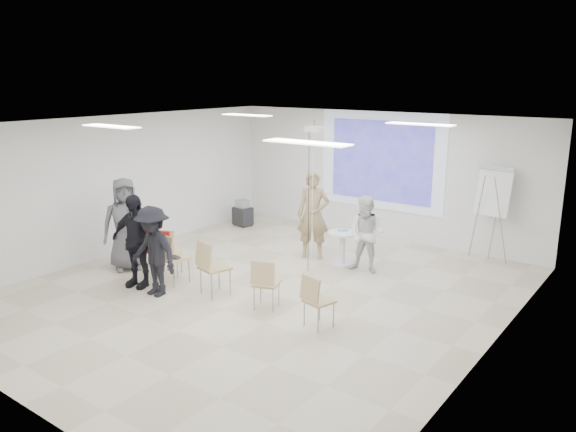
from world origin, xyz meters
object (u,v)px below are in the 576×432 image
Objects in this scene: player_left at (313,209)px; chair_right_far at (316,297)px; pedestal_table at (342,246)px; av_cart at (243,214)px; chair_left_mid at (166,248)px; laptop at (175,256)px; chair_far_left at (139,240)px; chair_right_inner at (265,280)px; audience_left at (135,234)px; player_right at (367,231)px; audience_mid at (153,245)px; flipchart_easel at (494,192)px; audience_outer at (125,219)px; chair_center at (211,264)px; chair_left_inner at (171,255)px.

chair_right_far is at bearing -82.41° from player_left.
pedestal_table is 1.15× the size of av_cart.
laptop is (0.39, -0.12, -0.05)m from chair_left_mid.
chair_far_left is 3.59m from chair_right_inner.
laptop is (-1.22, -2.80, -0.54)m from player_left.
audience_left reaches higher than pedestal_table.
player_right is at bearing 33.35° from audience_left.
audience_mid reaches higher than chair_right_far.
pedestal_table is at bearing -128.59° from flipchart_easel.
audience_outer is 4.02m from av_cart.
chair_center is 1.16m from chair_right_inner.
chair_left_mid is at bearing -132.69° from pedestal_table.
player_right is at bearing 75.17° from chair_center.
audience_left reaches higher than chair_left_mid.
flipchart_easel is at bearing 18.25° from av_cart.
audience_outer reaches higher than pedestal_table.
pedestal_table is 0.92× the size of chair_right_far.
player_left is 3.73m from flipchart_easel.
player_right is 3.18m from chair_center.
audience_outer reaches higher than laptop.
flipchart_easel is (2.32, 2.10, 1.06)m from pedestal_table.
chair_left_inner is 2.16m from chair_right_inner.
audience_left is at bearing -128.50° from chair_left_inner.
player_right is at bearing 54.61° from audience_mid.
audience_left is at bearing -86.67° from audience_outer.
av_cart is at bearing 115.02° from chair_right_inner.
chair_right_inner is 3.56m from audience_outer.
chair_right_inner is at bearing 8.11° from chair_left_inner.
pedestal_table is 4.11m from audience_left.
pedestal_table is 1.03m from player_left.
pedestal_table is at bearing 85.56° from chair_center.
audience_left is 0.96× the size of audience_outer.
chair_far_left is 0.89× the size of chair_left_inner.
audience_mid is at bearing -21.17° from chair_far_left.
chair_right_inner reaches higher than av_cart.
av_cart is at bearing 85.18° from chair_left_mid.
player_right reaches higher than chair_right_inner.
audience_mid is at bearing -79.83° from audience_outer.
audience_left is 4.68m from av_cart.
audience_left reaches higher than chair_right_inner.
chair_far_left is at bearing 145.33° from chair_left_mid.
audience_left is 2.93× the size of av_cart.
player_right is at bearing -23.85° from audience_outer.
audience_left is (-0.05, -0.67, 0.43)m from chair_left_mid.
chair_right_far is (4.64, -0.40, -0.01)m from chair_far_left.
chair_left_inner is at bearing -60.75° from audience_outer.
audience_mid is at bearing -117.98° from flipchart_easel.
chair_right_inner reaches higher than laptop.
audience_mid is at bearing -118.57° from pedestal_table.
player_left is 2.21× the size of chair_left_mid.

